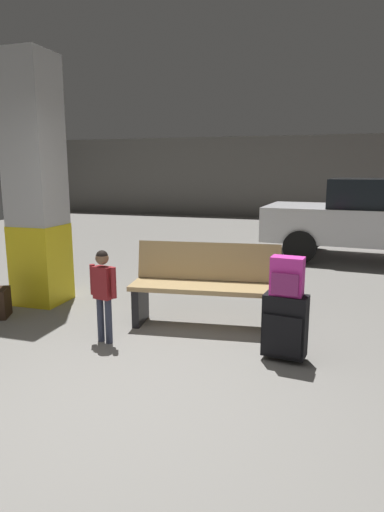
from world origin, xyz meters
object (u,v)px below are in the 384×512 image
backpack_bright (287,277)px  backpack_dark_floor (0,303)px  child (103,286)px  structural_pillar (36,184)px  bench (206,285)px  parked_car_near (381,218)px  suitcase (285,326)px

backpack_bright → backpack_dark_floor: 3.31m
backpack_dark_floor → child: bearing=-11.7°
structural_pillar → backpack_bright: (3.13, -0.88, -0.73)m
structural_pillar → bench: structural_pillar is taller
bench → child: bearing=-136.6°
backpack_bright → parked_car_near: size_ratio=0.08×
suitcase → backpack_bright: bearing=-68.1°
structural_pillar → suitcase: size_ratio=5.02×
bench → backpack_dark_floor: (-2.33, -0.46, -0.28)m
bench → suitcase: bench is taller
suitcase → parked_car_near: parked_car_near is taller
suitcase → structural_pillar: bearing=164.3°
parked_car_near → backpack_dark_floor: bearing=-133.8°
backpack_bright → child: size_ratio=0.37×
backpack_bright → structural_pillar: bearing=164.3°
suitcase → child: bearing=-177.0°
bench → backpack_bright: bearing=-36.8°
parked_car_near → suitcase: bearing=-104.6°
backpack_bright → backpack_dark_floor: size_ratio=1.00×
bench → child: (-0.82, -0.78, 0.13)m
structural_pillar → parked_car_near: 6.04m
backpack_dark_floor → bench: bearing=11.3°
parked_car_near → structural_pillar: bearing=-137.5°
bench → suitcase: 1.15m
structural_pillar → suitcase: structural_pillar is taller
structural_pillar → bench: bearing=-5.0°
suitcase → child: 1.75m
child → suitcase: bearing=3.0°
suitcase → bench: bearing=143.2°
structural_pillar → child: size_ratio=3.28×
suitcase → parked_car_near: (1.29, 4.94, 0.48)m
structural_pillar → child: 1.94m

